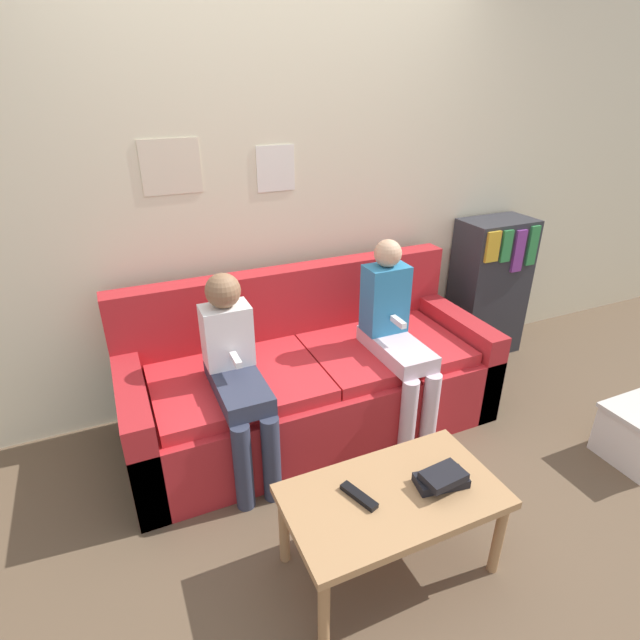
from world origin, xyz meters
TOP-DOWN VIEW (x-y plane):
  - ground_plane at (0.00, 0.00)m, footprint 10.00×10.00m
  - wall_back at (-0.00, 1.05)m, footprint 8.00×0.06m
  - couch at (0.00, 0.54)m, footprint 2.08×0.84m
  - coffee_table at (-0.09, -0.51)m, footprint 0.87×0.49m
  - person_left at (-0.48, 0.33)m, footprint 0.24×0.57m
  - person_right at (0.43, 0.34)m, footprint 0.24×0.57m
  - tv_remote at (-0.23, -0.48)m, footprint 0.09×0.17m
  - book_stack at (0.11, -0.55)m, footprint 0.22×0.15m
  - bookshelf at (1.55, 0.84)m, footprint 0.51×0.33m

SIDE VIEW (x-z plane):
  - ground_plane at x=0.00m, z-range 0.00..0.00m
  - couch at x=0.00m, z-range -0.15..0.73m
  - coffee_table at x=-0.09m, z-range 0.15..0.56m
  - tv_remote at x=-0.23m, z-range 0.41..0.43m
  - book_stack at x=0.11m, z-range 0.41..0.48m
  - bookshelf at x=1.55m, z-range 0.00..1.01m
  - person_left at x=-0.48m, z-range 0.07..1.12m
  - person_right at x=0.43m, z-range 0.06..1.17m
  - wall_back at x=0.00m, z-range 0.00..2.60m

